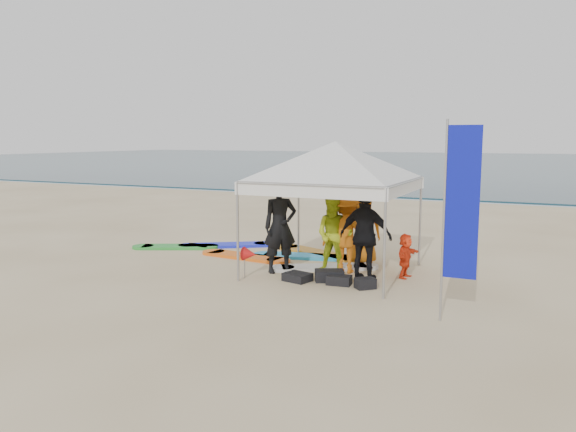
% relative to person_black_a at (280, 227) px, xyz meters
% --- Properties ---
extents(ground, '(120.00, 120.00, 0.00)m').
position_rel_person_black_a_xyz_m(ground, '(0.56, -2.56, -0.97)').
color(ground, beige).
rests_on(ground, ground).
extents(ocean, '(160.00, 84.00, 0.08)m').
position_rel_person_black_a_xyz_m(ocean, '(0.56, 57.44, -0.93)').
color(ocean, '#0C2633').
rests_on(ocean, ground).
extents(shoreline_foam, '(160.00, 1.20, 0.01)m').
position_rel_person_black_a_xyz_m(shoreline_foam, '(0.56, 15.64, -0.97)').
color(shoreline_foam, silver).
rests_on(shoreline_foam, ground).
extents(person_black_a, '(0.84, 0.83, 1.95)m').
position_rel_person_black_a_xyz_m(person_black_a, '(0.00, 0.00, 0.00)').
color(person_black_a, black).
rests_on(person_black_a, ground).
extents(person_yellow, '(0.83, 0.67, 1.63)m').
position_rel_person_black_a_xyz_m(person_yellow, '(1.07, 0.37, -0.16)').
color(person_yellow, '#B4CB1C').
rests_on(person_yellow, ground).
extents(person_orange_a, '(1.10, 0.68, 1.65)m').
position_rel_person_black_a_xyz_m(person_orange_a, '(1.26, 0.59, -0.15)').
color(person_orange_a, '#CD6412').
rests_on(person_orange_a, ground).
extents(person_black_b, '(1.09, 0.51, 1.81)m').
position_rel_person_black_a_xyz_m(person_black_b, '(1.85, 0.01, -0.07)').
color(person_black_b, black).
rests_on(person_black_b, ground).
extents(person_orange_b, '(0.92, 0.78, 1.61)m').
position_rel_person_black_a_xyz_m(person_orange_b, '(1.33, 1.55, -0.17)').
color(person_orange_b, '#CA6811').
rests_on(person_orange_b, ground).
extents(person_seated, '(0.39, 0.87, 0.90)m').
position_rel_person_black_a_xyz_m(person_seated, '(2.50, 0.64, -0.52)').
color(person_seated, '#F73A16').
rests_on(person_seated, ground).
extents(canopy_tent, '(4.15, 4.15, 3.13)m').
position_rel_person_black_a_xyz_m(canopy_tent, '(1.04, 0.44, 1.75)').
color(canopy_tent, '#A5A5A8').
rests_on(canopy_tent, ground).
extents(feather_flag, '(0.52, 0.04, 3.08)m').
position_rel_person_black_a_xyz_m(feather_flag, '(3.86, -1.83, 0.84)').
color(feather_flag, '#A5A5A8').
rests_on(feather_flag, ground).
extents(marker_pennant, '(0.28, 0.28, 0.64)m').
position_rel_person_black_a_xyz_m(marker_pennant, '(-0.32, -0.73, -0.48)').
color(marker_pennant, '#A5A5A8').
rests_on(marker_pennant, ground).
extents(gear_pile, '(1.90, 0.80, 0.22)m').
position_rel_person_black_a_xyz_m(gear_pile, '(1.24, -0.41, -0.88)').
color(gear_pile, black).
rests_on(gear_pile, ground).
extents(surfboard_spread, '(6.11, 2.76, 0.07)m').
position_rel_person_black_a_xyz_m(surfboard_spread, '(-1.00, 1.41, -0.94)').
color(surfboard_spread, orange).
rests_on(surfboard_spread, ground).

